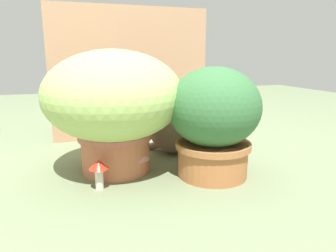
{
  "coord_description": "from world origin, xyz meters",
  "views": [
    {
      "loc": [
        -0.34,
        -1.17,
        0.48
      ],
      "look_at": [
        0.07,
        0.05,
        0.18
      ],
      "focal_mm": 32.46,
      "sensor_mm": 36.0,
      "label": 1
    }
  ],
  "objects_px": {
    "grass_planter": "(114,102)",
    "mushroom_ornament_pink": "(138,156)",
    "leafy_planter": "(214,119)",
    "mushroom_ornament_red": "(99,168)",
    "cat": "(179,129)"
  },
  "relations": [
    {
      "from": "grass_planter",
      "to": "mushroom_ornament_pink",
      "type": "height_order",
      "value": "grass_planter"
    },
    {
      "from": "leafy_planter",
      "to": "mushroom_ornament_pink",
      "type": "distance_m",
      "value": 0.34
    },
    {
      "from": "grass_planter",
      "to": "mushroom_ornament_red",
      "type": "bearing_deg",
      "value": -117.95
    },
    {
      "from": "cat",
      "to": "mushroom_ornament_red",
      "type": "distance_m",
      "value": 0.53
    },
    {
      "from": "grass_planter",
      "to": "cat",
      "type": "bearing_deg",
      "value": 21.74
    },
    {
      "from": "cat",
      "to": "leafy_planter",
      "type": "bearing_deg",
      "value": -85.07
    },
    {
      "from": "grass_planter",
      "to": "leafy_planter",
      "type": "distance_m",
      "value": 0.41
    },
    {
      "from": "mushroom_ornament_red",
      "to": "cat",
      "type": "bearing_deg",
      "value": 35.41
    },
    {
      "from": "leafy_planter",
      "to": "mushroom_ornament_pink",
      "type": "bearing_deg",
      "value": 161.08
    },
    {
      "from": "leafy_planter",
      "to": "mushroom_ornament_pink",
      "type": "relative_size",
      "value": 3.77
    },
    {
      "from": "mushroom_ornament_red",
      "to": "mushroom_ornament_pink",
      "type": "bearing_deg",
      "value": 28.53
    },
    {
      "from": "leafy_planter",
      "to": "mushroom_ornament_red",
      "type": "xyz_separation_m",
      "value": [
        -0.45,
        0.01,
        -0.15
      ]
    },
    {
      "from": "grass_planter",
      "to": "leafy_planter",
      "type": "height_order",
      "value": "grass_planter"
    },
    {
      "from": "leafy_planter",
      "to": "mushroom_ornament_pink",
      "type": "xyz_separation_m",
      "value": [
        -0.29,
        0.1,
        -0.15
      ]
    },
    {
      "from": "grass_planter",
      "to": "mushroom_ornament_red",
      "type": "height_order",
      "value": "grass_planter"
    }
  ]
}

